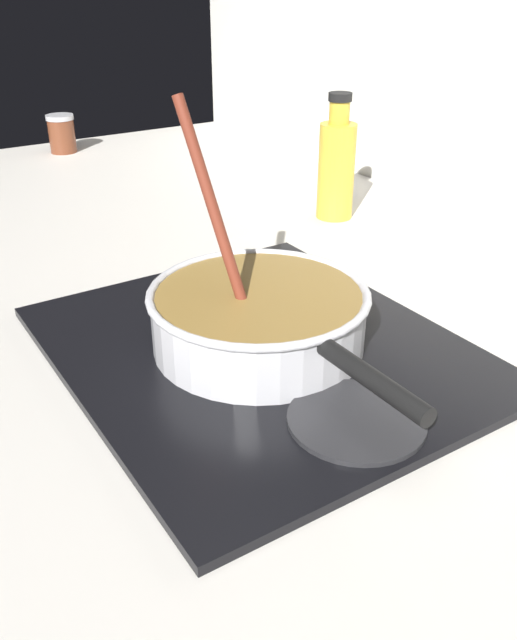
{
  "coord_description": "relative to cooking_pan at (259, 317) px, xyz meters",
  "views": [
    {
      "loc": [
        0.74,
        -0.3,
        0.45
      ],
      "look_at": [
        0.1,
        0.11,
        0.05
      ],
      "focal_mm": 37.67,
      "sensor_mm": 36.0,
      "label": 1
    }
  ],
  "objects": [
    {
      "name": "ground",
      "position": [
        -0.1,
        -0.11,
        -0.08
      ],
      "size": [
        2.4,
        1.6,
        0.04
      ],
      "primitive_type": "cube",
      "color": "beige"
    },
    {
      "name": "hob_plate",
      "position": [
        -0.0,
        0.0,
        -0.05
      ],
      "size": [
        0.56,
        0.48,
        0.01
      ],
      "primitive_type": "cube",
      "color": "black",
      "rests_on": "ground"
    },
    {
      "name": "burner_ring",
      "position": [
        -0.0,
        0.0,
        -0.04
      ],
      "size": [
        0.16,
        0.16,
        0.01
      ],
      "primitive_type": "torus",
      "color": "#592D0C",
      "rests_on": "hob_plate"
    },
    {
      "name": "spare_burner",
      "position": [
        0.2,
        0.0,
        -0.04
      ],
      "size": [
        0.15,
        0.15,
        0.01
      ],
      "primitive_type": "cylinder",
      "color": "#262628",
      "rests_on": "hob_plate"
    },
    {
      "name": "cooking_pan",
      "position": [
        0.0,
        0.0,
        0.0
      ],
      "size": [
        0.44,
        0.28,
        0.31
      ],
      "color": "silver",
      "rests_on": "hob_plate"
    },
    {
      "name": "sauce_bottle",
      "position": [
        -0.37,
        0.42,
        0.05
      ],
      "size": [
        0.07,
        0.07,
        0.24
      ],
      "color": "gold",
      "rests_on": "ground"
    },
    {
      "name": "condiment_jar",
      "position": [
        -1.18,
        0.13,
        -0.01
      ],
      "size": [
        0.07,
        0.07,
        0.1
      ],
      "color": "brown",
      "rests_on": "ground"
    }
  ]
}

